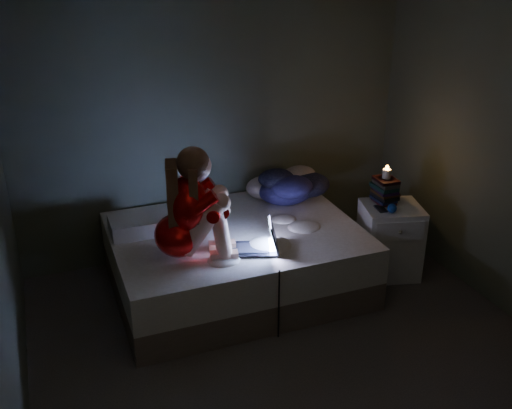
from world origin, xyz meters
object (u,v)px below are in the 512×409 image
woman (176,204)px  candle (387,175)px  phone (383,210)px  bed (236,259)px  nightstand (389,240)px  laptop (253,236)px

woman → candle: (1.86, 0.13, -0.07)m
woman → phone: size_ratio=6.20×
bed → nightstand: size_ratio=3.08×
bed → laptop: (0.01, -0.38, 0.41)m
woman → nightstand: bearing=14.0°
bed → woman: bearing=-152.9°
laptop → woman: bearing=-171.4°
bed → candle: bearing=-6.4°
phone → laptop: bearing=177.1°
woman → laptop: (0.55, -0.10, -0.30)m
candle → phone: size_ratio=0.57×
woman → laptop: woman is taller
phone → woman: bearing=172.4°
bed → phone: phone is taller
candle → phone: (-0.09, -0.14, -0.26)m
bed → candle: candle is taller
nightstand → phone: (-0.12, -0.05, 0.33)m
bed → nightstand: bearing=-10.3°
bed → laptop: laptop is taller
bed → phone: size_ratio=14.28×
laptop → candle: (1.30, 0.24, 0.23)m
laptop → nightstand: (1.33, 0.14, -0.35)m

